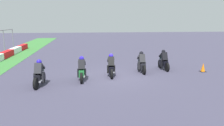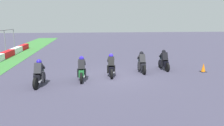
{
  "view_description": "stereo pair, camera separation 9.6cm",
  "coord_description": "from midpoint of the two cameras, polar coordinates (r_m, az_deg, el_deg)",
  "views": [
    {
      "loc": [
        -13.99,
        1.93,
        3.6
      ],
      "look_at": [
        0.12,
        0.01,
        0.9
      ],
      "focal_mm": 35.06,
      "sensor_mm": 36.0,
      "label": 1
    },
    {
      "loc": [
        -14.0,
        1.84,
        3.6
      ],
      "look_at": [
        0.12,
        0.01,
        0.9
      ],
      "focal_mm": 35.06,
      "sensor_mm": 36.0,
      "label": 2
    }
  ],
  "objects": [
    {
      "name": "ground_plane",
      "position": [
        14.57,
        0.29,
        -3.56
      ],
      "size": [
        120.0,
        120.0,
        0.0
      ],
      "primitive_type": "plane",
      "color": "#413E54"
    },
    {
      "name": "traffic_cone",
      "position": [
        17.23,
        22.88,
        -1.18
      ],
      "size": [
        0.4,
        0.4,
        0.63
      ],
      "color": "black",
      "rests_on": "ground_plane"
    },
    {
      "name": "rider_lane_b",
      "position": [
        15.83,
        7.93,
        -0.2
      ],
      "size": [
        2.04,
        0.54,
        1.51
      ],
      "rotation": [
        0.0,
        0.0,
        -0.02
      ],
      "color": "black",
      "rests_on": "ground_plane"
    },
    {
      "name": "rider_lane_e",
      "position": [
        13.06,
        -18.26,
        -2.99
      ],
      "size": [
        2.04,
        0.57,
        1.51
      ],
      "rotation": [
        0.0,
        0.0,
        -0.1
      ],
      "color": "black",
      "rests_on": "ground_plane"
    },
    {
      "name": "rider_lane_d",
      "position": [
        13.64,
        -7.7,
        -1.96
      ],
      "size": [
        2.04,
        0.55,
        1.51
      ],
      "rotation": [
        0.0,
        0.0,
        -0.04
      ],
      "color": "black",
      "rests_on": "ground_plane"
    },
    {
      "name": "rider_lane_a",
      "position": [
        17.03,
        13.55,
        0.38
      ],
      "size": [
        2.04,
        0.54,
        1.51
      ],
      "rotation": [
        0.0,
        0.0,
        0.01
      ],
      "color": "black",
      "rests_on": "ground_plane"
    },
    {
      "name": "rider_lane_c",
      "position": [
        14.55,
        -0.06,
        -1.06
      ],
      "size": [
        2.04,
        0.55,
        1.51
      ],
      "rotation": [
        0.0,
        0.0,
        -0.08
      ],
      "color": "black",
      "rests_on": "ground_plane"
    }
  ]
}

